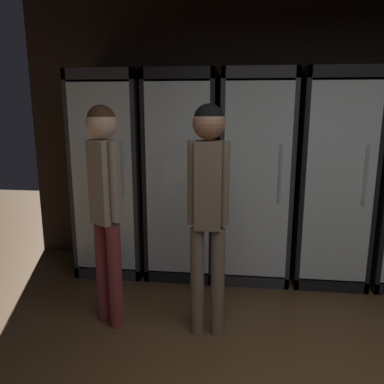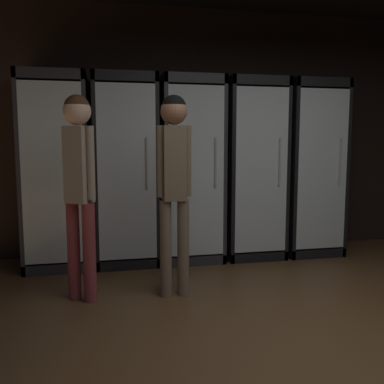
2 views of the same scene
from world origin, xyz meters
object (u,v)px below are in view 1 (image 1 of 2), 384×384
object	(u,v)px
cooler_center	(255,178)
cooler_right	(330,180)
cooler_left	(184,177)
shopper_near	(105,192)
cooler_far_left	(115,175)
shopper_far	(208,193)

from	to	relation	value
cooler_center	cooler_right	bearing A→B (deg)	-0.00
cooler_left	shopper_near	xyz separation A→B (m)	(-0.42, -1.10, 0.08)
cooler_far_left	cooler_center	size ratio (longest dim) A/B	1.00
cooler_center	cooler_right	size ratio (longest dim) A/B	1.00
cooler_far_left	cooler_center	bearing A→B (deg)	-0.11
cooler_left	cooler_center	xyz separation A→B (m)	(0.70, -0.00, 0.00)
cooler_center	shopper_far	distance (m)	1.21
cooler_left	shopper_near	world-z (taller)	cooler_left
cooler_right	cooler_left	bearing A→B (deg)	179.96
cooler_left	cooler_center	bearing A→B (deg)	-0.08
cooler_right	shopper_near	xyz separation A→B (m)	(-1.82, -1.10, 0.08)
cooler_center	cooler_far_left	bearing A→B (deg)	179.89
cooler_left	cooler_right	size ratio (longest dim) A/B	1.00
shopper_far	shopper_near	bearing A→B (deg)	175.65
cooler_right	shopper_near	bearing A→B (deg)	-148.93
cooler_right	shopper_far	size ratio (longest dim) A/B	1.18
cooler_right	shopper_far	world-z (taller)	cooler_right
cooler_center	cooler_right	xyz separation A→B (m)	(0.70, -0.00, -0.00)
cooler_left	cooler_center	world-z (taller)	same
cooler_far_left	cooler_left	world-z (taller)	same
shopper_near	cooler_right	bearing A→B (deg)	31.07
cooler_far_left	cooler_left	bearing A→B (deg)	-0.15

